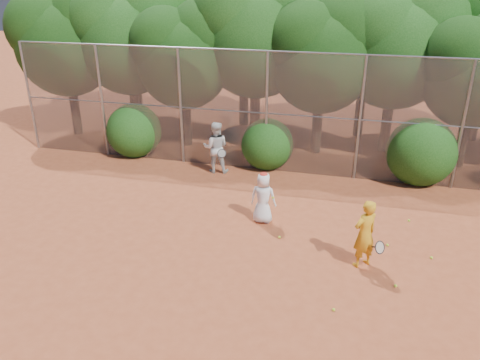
# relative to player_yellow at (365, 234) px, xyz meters

# --- Properties ---
(ground) EXTENTS (80.00, 80.00, 0.00)m
(ground) POSITION_rel_player_yellow_xyz_m (-2.33, -0.87, -0.83)
(ground) COLOR brown
(ground) RESTS_ON ground
(fence_back) EXTENTS (20.05, 0.09, 4.03)m
(fence_back) POSITION_rel_player_yellow_xyz_m (-2.44, 5.13, 1.22)
(fence_back) COLOR gray
(fence_back) RESTS_ON ground
(tree_0) EXTENTS (4.38, 3.81, 6.00)m
(tree_0) POSITION_rel_player_yellow_xyz_m (-11.77, 7.17, 3.10)
(tree_0) COLOR black
(tree_0) RESTS_ON ground
(tree_1) EXTENTS (4.64, 4.03, 6.35)m
(tree_1) POSITION_rel_player_yellow_xyz_m (-9.27, 7.67, 3.33)
(tree_1) COLOR black
(tree_1) RESTS_ON ground
(tree_2) EXTENTS (3.99, 3.47, 5.47)m
(tree_2) POSITION_rel_player_yellow_xyz_m (-6.77, 6.96, 2.75)
(tree_2) COLOR black
(tree_2) RESTS_ON ground
(tree_3) EXTENTS (4.89, 4.26, 6.70)m
(tree_3) POSITION_rel_player_yellow_xyz_m (-4.26, 7.97, 3.57)
(tree_3) COLOR black
(tree_3) RESTS_ON ground
(tree_4) EXTENTS (4.19, 3.64, 5.73)m
(tree_4) POSITION_rel_player_yellow_xyz_m (-1.77, 7.37, 2.93)
(tree_4) COLOR black
(tree_4) RESTS_ON ground
(tree_5) EXTENTS (4.51, 3.92, 6.17)m
(tree_5) POSITION_rel_player_yellow_xyz_m (0.73, 8.17, 3.22)
(tree_5) COLOR black
(tree_5) RESTS_ON ground
(tree_6) EXTENTS (3.86, 3.36, 5.29)m
(tree_6) POSITION_rel_player_yellow_xyz_m (3.22, 7.16, 2.64)
(tree_6) COLOR black
(tree_6) RESTS_ON ground
(tree_9) EXTENTS (4.83, 4.20, 6.62)m
(tree_9) POSITION_rel_player_yellow_xyz_m (-10.26, 9.97, 3.51)
(tree_9) COLOR black
(tree_9) RESTS_ON ground
(tree_10) EXTENTS (5.15, 4.48, 7.06)m
(tree_10) POSITION_rel_player_yellow_xyz_m (-5.26, 10.17, 3.80)
(tree_10) COLOR black
(tree_10) RESTS_ON ground
(tree_11) EXTENTS (4.64, 4.03, 6.35)m
(tree_11) POSITION_rel_player_yellow_xyz_m (-0.27, 9.77, 3.33)
(tree_11) COLOR black
(tree_11) RESTS_ON ground
(bush_0) EXTENTS (2.00, 2.00, 2.00)m
(bush_0) POSITION_rel_player_yellow_xyz_m (-8.33, 5.43, 0.17)
(bush_0) COLOR #154110
(bush_0) RESTS_ON ground
(bush_1) EXTENTS (1.80, 1.80, 1.80)m
(bush_1) POSITION_rel_player_yellow_xyz_m (-3.33, 5.43, 0.07)
(bush_1) COLOR #154110
(bush_1) RESTS_ON ground
(bush_2) EXTENTS (2.20, 2.20, 2.20)m
(bush_2) POSITION_rel_player_yellow_xyz_m (1.67, 5.43, 0.27)
(bush_2) COLOR #154110
(bush_2) RESTS_ON ground
(player_yellow) EXTENTS (0.86, 0.71, 1.66)m
(player_yellow) POSITION_rel_player_yellow_xyz_m (0.00, 0.00, 0.00)
(player_yellow) COLOR orange
(player_yellow) RESTS_ON ground
(player_teen) EXTENTS (0.71, 0.48, 1.46)m
(player_teen) POSITION_rel_player_yellow_xyz_m (-2.65, 1.49, -0.11)
(player_teen) COLOR white
(player_teen) RESTS_ON ground
(player_white) EXTENTS (0.96, 0.81, 1.75)m
(player_white) POSITION_rel_player_yellow_xyz_m (-4.91, 4.53, 0.05)
(player_white) COLOR silver
(player_white) RESTS_ON ground
(ball_0) EXTENTS (0.07, 0.07, 0.07)m
(ball_0) POSITION_rel_player_yellow_xyz_m (0.74, -0.68, -0.80)
(ball_0) COLOR #AFD426
(ball_0) RESTS_ON ground
(ball_1) EXTENTS (0.07, 0.07, 0.07)m
(ball_1) POSITION_rel_player_yellow_xyz_m (1.62, 0.67, -0.80)
(ball_1) COLOR #AFD426
(ball_1) RESTS_ON ground
(ball_2) EXTENTS (0.07, 0.07, 0.07)m
(ball_2) POSITION_rel_player_yellow_xyz_m (-0.50, -1.81, -0.80)
(ball_2) COLOR #AFD426
(ball_2) RESTS_ON ground
(ball_3) EXTENTS (0.07, 0.07, 0.07)m
(ball_3) POSITION_rel_player_yellow_xyz_m (0.62, 1.00, -0.80)
(ball_3) COLOR #AFD426
(ball_3) RESTS_ON ground
(ball_4) EXTENTS (0.07, 0.07, 0.07)m
(ball_4) POSITION_rel_player_yellow_xyz_m (-2.05, 0.71, -0.80)
(ball_4) COLOR #AFD426
(ball_4) RESTS_ON ground
(ball_5) EXTENTS (0.07, 0.07, 0.07)m
(ball_5) POSITION_rel_player_yellow_xyz_m (1.23, 2.46, -0.80)
(ball_5) COLOR #AFD426
(ball_5) RESTS_ON ground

